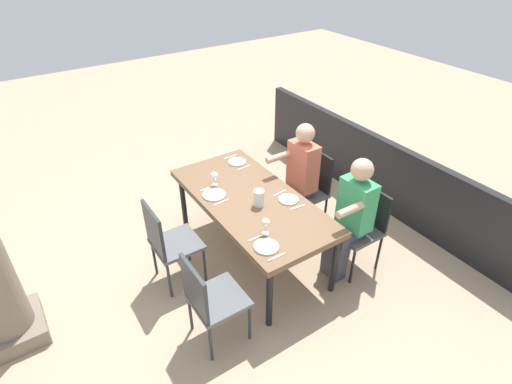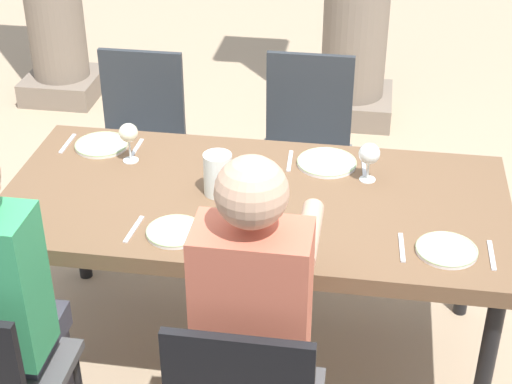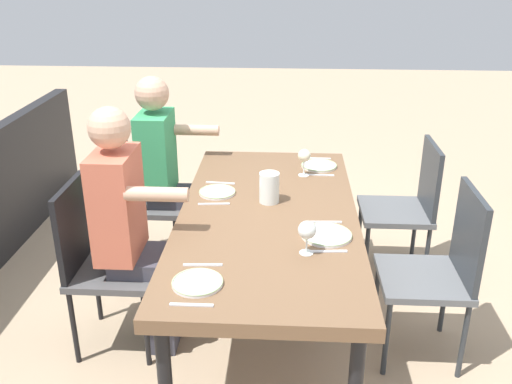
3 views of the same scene
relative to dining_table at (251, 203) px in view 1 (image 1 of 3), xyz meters
The scene contains 24 objects.
ground_plane 0.70m from the dining_table, ahead, with size 16.00×16.00×0.00m, color tan.
dining_table is the anchor object (origin of this frame).
chair_west_north 1.15m from the dining_table, 129.30° to the left, with size 0.44×0.44×0.91m.
chair_west_south 1.15m from the dining_table, 129.42° to the right, with size 0.44×0.44×0.90m.
chair_mid_north 0.91m from the dining_table, 82.80° to the left, with size 0.44×0.44×0.95m.
chair_mid_south 0.91m from the dining_table, 82.80° to the right, with size 0.44×0.44×0.94m.
diner_woman_green 1.00m from the dining_table, 136.74° to the right, with size 0.35×0.50×1.31m.
diner_man_white 0.70m from the dining_table, 80.63° to the right, with size 0.35×0.49×1.34m.
patio_railing 1.92m from the dining_table, 90.00° to the right, with size 4.32×0.10×0.90m, color black.
plate_0 0.76m from the dining_table, 157.06° to the left, with size 0.22×0.22×0.02m.
wine_glass_0 0.60m from the dining_table, 160.19° to the left, with size 0.08×0.08×0.17m.
fork_0 0.90m from the dining_table, 160.80° to the left, with size 0.02×0.17×0.01m, color silver.
spoon_0 0.62m from the dining_table, 151.66° to the left, with size 0.02×0.17×0.01m, color silver.
plate_1 0.38m from the dining_table, 128.74° to the right, with size 0.20×0.20×0.02m.
fork_1 0.49m from the dining_table, 142.68° to the right, with size 0.02×0.17×0.01m, color silver.
spoon_1 0.31m from the dining_table, 106.33° to the right, with size 0.02×0.17×0.01m, color silver.
plate_2 0.39m from the dining_table, 48.87° to the left, with size 0.24×0.24×0.02m.
wine_glass_2 0.49m from the dining_table, 24.13° to the left, with size 0.08×0.08×0.16m.
fork_2 0.31m from the dining_table, 70.64° to the left, with size 0.02×0.17×0.01m, color silver.
spoon_2 0.50m from the dining_table, 35.63° to the left, with size 0.02×0.17×0.01m, color silver.
plate_3 0.75m from the dining_table, 20.43° to the right, with size 0.21×0.21×0.02m.
fork_3 0.61m from the dining_table, 25.35° to the right, with size 0.02×0.17×0.01m, color silver.
spoon_3 0.89m from the dining_table, 17.07° to the right, with size 0.02×0.17×0.01m, color silver.
water_pitcher 0.20m from the dining_table, behind, with size 0.11×0.11×0.17m.
Camera 1 is at (-2.88, 1.84, 3.13)m, focal length 28.85 mm.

